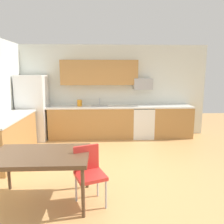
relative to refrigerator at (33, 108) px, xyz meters
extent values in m
plane|color=tan|center=(2.18, -2.22, -0.92)|extent=(12.00, 12.00, 0.00)
cube|color=silver|center=(2.18, 0.43, 0.43)|extent=(5.80, 0.10, 2.70)
cube|color=#AD7A42|center=(1.63, 0.08, -0.47)|extent=(2.41, 0.60, 0.90)
cube|color=#AD7A42|center=(4.01, 0.08, -0.47)|extent=(1.14, 0.60, 0.90)
cube|color=#AD7A42|center=(-0.12, -1.42, -0.47)|extent=(0.60, 2.00, 0.90)
cube|color=silver|center=(2.18, 0.08, 0.00)|extent=(4.80, 0.64, 0.04)
cube|color=silver|center=(-0.12, -1.42, 0.00)|extent=(0.64, 2.00, 0.04)
cube|color=#AD7A42|center=(1.88, 0.21, 0.98)|extent=(2.20, 0.34, 0.70)
cube|color=white|center=(0.00, 0.00, 0.00)|extent=(0.76, 0.70, 1.83)
cube|color=white|center=(3.14, 0.08, -0.48)|extent=(0.60, 0.60, 0.88)
cube|color=black|center=(3.14, 0.08, -0.02)|extent=(0.60, 0.60, 0.03)
cube|color=#9EA0A5|center=(3.14, 0.18, 0.66)|extent=(0.54, 0.36, 0.32)
cube|color=#A5A8AD|center=(1.88, 0.08, -0.04)|extent=(0.48, 0.40, 0.14)
cylinder|color=#B2B5BA|center=(1.88, 0.26, 0.12)|extent=(0.02, 0.02, 0.24)
cube|color=brown|center=(1.05, -3.19, -0.19)|extent=(1.40, 0.90, 0.06)
cylinder|color=brown|center=(1.69, -3.58, -0.57)|extent=(0.05, 0.05, 0.69)
cylinder|color=brown|center=(0.41, -2.80, -0.57)|extent=(0.05, 0.05, 0.69)
cylinder|color=brown|center=(1.69, -2.80, -0.57)|extent=(0.05, 0.05, 0.69)
cube|color=red|center=(1.78, -3.30, -0.47)|extent=(0.52, 0.52, 0.05)
cube|color=red|center=(1.71, -3.13, -0.27)|extent=(0.37, 0.18, 0.40)
cylinder|color=#B2B2B7|center=(1.68, -3.52, -0.70)|extent=(0.03, 0.03, 0.42)
cylinder|color=#B2B2B7|center=(2.00, -3.40, -0.70)|extent=(0.03, 0.03, 0.42)
cylinder|color=#B2B2B7|center=(1.56, -3.20, -0.70)|extent=(0.03, 0.03, 0.42)
cylinder|color=#B2B2B7|center=(1.87, -3.08, -0.70)|extent=(0.03, 0.03, 0.42)
cylinder|color=orange|center=(1.30, 0.13, 0.10)|extent=(0.14, 0.14, 0.20)
camera|label=1|loc=(1.95, -6.26, 1.00)|focal=35.47mm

